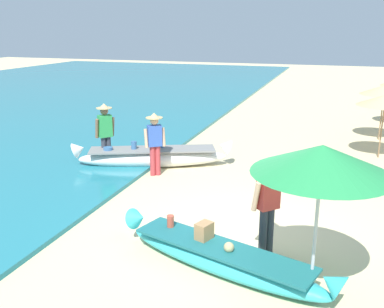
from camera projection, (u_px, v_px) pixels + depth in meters
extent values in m
plane|color=beige|center=(242.00, 236.00, 8.27)|extent=(80.00, 80.00, 0.00)
ellipsoid|color=#33B2BC|center=(221.00, 260.00, 7.02)|extent=(3.70, 1.70, 0.41)
cone|color=#33B2BC|center=(332.00, 283.00, 5.94)|extent=(0.49, 0.49, 0.46)
cone|color=#33B2BC|center=(138.00, 218.00, 7.95)|extent=(0.49, 0.49, 0.46)
cube|color=#1C6267|center=(221.00, 249.00, 6.96)|extent=(3.14, 1.54, 0.04)
cylinder|color=#B74C38|center=(170.00, 222.00, 7.65)|extent=(0.12, 0.12, 0.23)
cube|color=#9E754C|center=(204.00, 231.00, 7.21)|extent=(0.30, 0.34, 0.30)
sphere|color=tan|center=(229.00, 247.00, 6.83)|extent=(0.17, 0.17, 0.17)
ellipsoid|color=white|center=(153.00, 158.00, 12.29)|extent=(4.12, 2.30, 0.50)
cone|color=white|center=(224.00, 146.00, 12.35)|extent=(0.55, 0.57, 0.51)
cone|color=white|center=(79.00, 149.00, 12.07)|extent=(0.55, 0.57, 0.51)
cube|color=gray|center=(153.00, 149.00, 12.22)|extent=(3.51, 2.05, 0.04)
cylinder|color=#386699|center=(108.00, 149.00, 12.09)|extent=(0.26, 0.26, 0.10)
cylinder|color=#386699|center=(134.00, 146.00, 12.17)|extent=(0.16, 0.16, 0.24)
cylinder|color=#386699|center=(161.00, 143.00, 12.33)|extent=(0.13, 0.13, 0.27)
cylinder|color=#B2383D|center=(158.00, 160.00, 11.56)|extent=(0.14, 0.14, 0.81)
cylinder|color=#B2383D|center=(153.00, 161.00, 11.52)|extent=(0.14, 0.14, 0.81)
cube|color=#3356B2|center=(155.00, 136.00, 11.35)|extent=(0.42, 0.39, 0.55)
cylinder|color=tan|center=(163.00, 137.00, 11.41)|extent=(0.18, 0.21, 0.50)
cylinder|color=tan|center=(146.00, 138.00, 11.28)|extent=(0.18, 0.21, 0.50)
sphere|color=tan|center=(154.00, 121.00, 11.24)|extent=(0.22, 0.22, 0.22)
cylinder|color=tan|center=(154.00, 118.00, 11.22)|extent=(0.44, 0.44, 0.02)
cone|color=tan|center=(154.00, 115.00, 11.20)|extent=(0.26, 0.26, 0.12)
cylinder|color=#333842|center=(263.00, 233.00, 7.42)|extent=(0.14, 0.14, 0.88)
cylinder|color=#333842|center=(270.00, 231.00, 7.49)|extent=(0.14, 0.14, 0.88)
cube|color=#DB3D38|center=(268.00, 192.00, 7.25)|extent=(0.41, 0.41, 0.59)
cylinder|color=tan|center=(256.00, 197.00, 7.18)|extent=(0.21, 0.20, 0.54)
cylinder|color=tan|center=(278.00, 192.00, 7.38)|extent=(0.21, 0.20, 0.54)
sphere|color=tan|center=(270.00, 168.00, 7.13)|extent=(0.22, 0.22, 0.22)
cylinder|color=#333842|center=(104.00, 151.00, 12.38)|extent=(0.14, 0.14, 0.83)
cylinder|color=#333842|center=(109.00, 151.00, 12.44)|extent=(0.14, 0.14, 0.83)
cube|color=green|center=(105.00, 126.00, 12.21)|extent=(0.40, 0.42, 0.62)
cylinder|color=brown|center=(97.00, 129.00, 12.13)|extent=(0.21, 0.20, 0.56)
cylinder|color=brown|center=(113.00, 127.00, 12.35)|extent=(0.21, 0.20, 0.56)
sphere|color=brown|center=(104.00, 111.00, 12.09)|extent=(0.22, 0.22, 0.22)
cylinder|color=tan|center=(104.00, 108.00, 12.06)|extent=(0.44, 0.44, 0.02)
cone|color=tan|center=(104.00, 106.00, 12.04)|extent=(0.26, 0.26, 0.12)
cylinder|color=#B7B7BC|center=(316.00, 224.00, 6.14)|extent=(0.05, 0.05, 2.28)
cone|color=#28934C|center=(322.00, 159.00, 5.87)|extent=(1.93, 1.93, 0.40)
cylinder|color=#333338|center=(310.00, 293.00, 6.45)|extent=(0.36, 0.36, 0.06)
cylinder|color=#8E6B47|center=(382.00, 127.00, 12.96)|extent=(0.04, 0.04, 1.90)
cylinder|color=#8E6B47|center=(382.00, 113.00, 15.04)|extent=(0.04, 0.04, 1.90)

